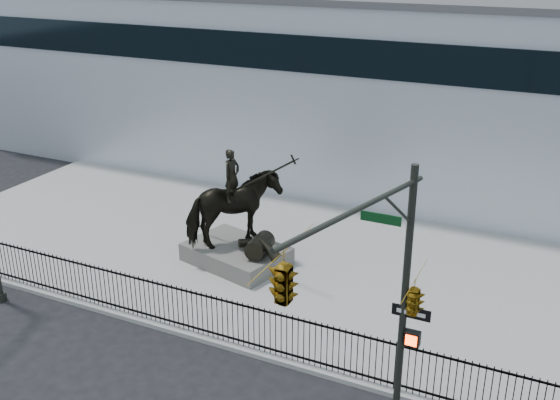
% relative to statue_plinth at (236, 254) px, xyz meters
% --- Properties ---
extents(ground, '(120.00, 120.00, 0.00)m').
position_rel_statue_plinth_xyz_m(ground, '(0.94, -5.99, -0.49)').
color(ground, black).
rests_on(ground, ground).
extents(plaza, '(30.00, 12.00, 0.15)m').
position_rel_statue_plinth_xyz_m(plaza, '(0.94, 1.01, -0.42)').
color(plaza, gray).
rests_on(plaza, ground).
extents(building, '(44.00, 14.00, 9.00)m').
position_rel_statue_plinth_xyz_m(building, '(0.94, 14.01, 4.01)').
color(building, silver).
rests_on(building, ground).
extents(picket_fence, '(22.10, 0.10, 1.50)m').
position_rel_statue_plinth_xyz_m(picket_fence, '(0.94, -4.74, 0.41)').
color(picket_fence, black).
rests_on(picket_fence, plaza).
extents(statue_plinth, '(4.16, 3.33, 0.69)m').
position_rel_statue_plinth_xyz_m(statue_plinth, '(0.00, 0.00, 0.00)').
color(statue_plinth, '#5B5953').
rests_on(statue_plinth, plaza).
extents(equestrian_statue, '(4.58, 3.41, 3.98)m').
position_rel_statue_plinth_xyz_m(equestrian_statue, '(0.07, -0.02, 1.78)').
color(equestrian_statue, black).
rests_on(equestrian_statue, statue_plinth).
extents(traffic_signal_right, '(2.17, 6.86, 7.00)m').
position_rel_statue_plinth_xyz_m(traffic_signal_right, '(7.41, -8.00, 4.36)').
color(traffic_signal_right, '#262923').
rests_on(traffic_signal_right, ground).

